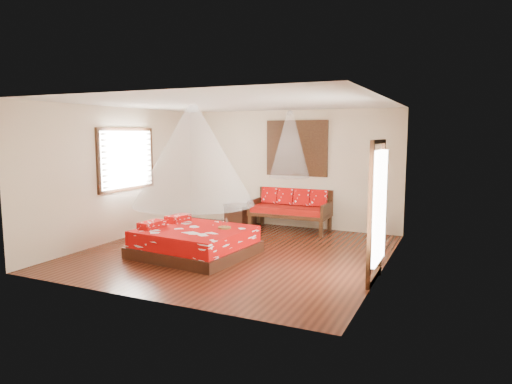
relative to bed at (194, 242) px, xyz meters
The scene contains 10 objects.
room 1.39m from the bed, 39.08° to the left, with size 5.54×5.54×2.84m.
bed is the anchor object (origin of this frame).
daybed 3.01m from the bed, 73.39° to the left, with size 1.84×0.82×0.96m.
storage_chest 2.98m from the bed, 99.92° to the left, with size 0.85×0.75×0.49m.
shutter_panel 3.71m from the bed, 75.03° to the left, with size 1.52×0.06×1.32m.
window_left 2.65m from the bed, 161.86° to the left, with size 0.10×1.74×1.34m.
glazed_door 3.42m from the bed, ahead, with size 0.08×1.02×2.16m.
wine_tray 0.64m from the bed, 24.66° to the left, with size 0.24×0.24×0.20m.
mosquito_net_main 1.60m from the bed, ahead, with size 2.23×2.23×1.80m, color white.
mosquito_net_daybed 3.36m from the bed, 72.63° to the left, with size 0.92×0.92×1.50m, color white.
Camera 1 is at (3.91, -7.55, 2.25)m, focal length 32.00 mm.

